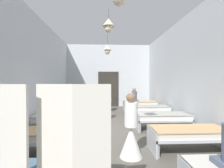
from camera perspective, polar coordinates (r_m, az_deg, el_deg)
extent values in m
cube|color=#59544C|center=(6.25, 0.16, -15.66)|extent=(6.30, 12.10, 0.10)
cube|color=silver|center=(11.84, -1.25, 2.85)|extent=(6.10, 0.20, 4.27)
cube|color=silver|center=(6.55, -26.65, 4.34)|extent=(0.20, 11.50, 4.27)
cube|color=silver|center=(6.82, 25.85, 4.21)|extent=(0.20, 11.50, 4.27)
cube|color=#2D2823|center=(11.73, -1.24, -1.69)|extent=(1.40, 0.06, 2.40)
cylinder|color=brown|center=(6.44, -1.17, 22.62)|extent=(0.02, 0.02, 0.31)
cone|color=beige|center=(6.33, -1.17, 20.06)|extent=(0.44, 0.44, 0.28)
sphere|color=beige|center=(6.26, -1.17, 18.16)|extent=(0.28, 0.28, 0.28)
cylinder|color=brown|center=(8.94, -1.54, 15.22)|extent=(0.02, 0.02, 0.65)
cone|color=beige|center=(8.84, -1.53, 12.24)|extent=(0.44, 0.44, 0.28)
sphere|color=beige|center=(8.80, -1.53, 10.83)|extent=(0.28, 0.28, 0.28)
cylinder|color=#B7BCC1|center=(5.27, -30.68, -16.45)|extent=(0.03, 0.03, 0.34)
cylinder|color=#B7BCC1|center=(4.08, -12.26, -21.59)|extent=(0.03, 0.03, 0.34)
cylinder|color=#B7BCC1|center=(4.75, -10.74, -18.30)|extent=(0.03, 0.03, 0.34)
cube|color=#B7BCC1|center=(4.55, -22.81, -16.48)|extent=(1.90, 0.84, 0.07)
cube|color=#B7BCC1|center=(4.96, -33.36, -16.15)|extent=(0.04, 0.84, 0.57)
cube|color=#B7BCC1|center=(4.36, -10.62, -18.42)|extent=(0.04, 0.84, 0.57)
cube|color=silver|center=(4.52, -22.81, -15.21)|extent=(1.82, 0.78, 0.14)
cube|color=tan|center=(4.50, -22.82, -14.21)|extent=(1.86, 0.82, 0.02)
cylinder|color=#B7BCC1|center=(4.22, 15.50, -20.85)|extent=(0.03, 0.03, 0.34)
cylinder|color=#B7BCC1|center=(4.86, 12.72, -17.83)|extent=(0.03, 0.03, 0.34)
cylinder|color=#B7BCC1|center=(5.56, 30.95, -15.51)|extent=(0.03, 0.03, 0.34)
cube|color=#B7BCC1|center=(4.78, 24.43, -15.63)|extent=(1.90, 0.84, 0.07)
cube|color=#B7BCC1|center=(4.48, 13.23, -17.90)|extent=(0.04, 0.84, 0.57)
cube|color=silver|center=(4.75, 24.44, -14.42)|extent=(1.82, 0.78, 0.14)
cube|color=tan|center=(4.73, 24.44, -13.46)|extent=(1.86, 0.82, 0.02)
cylinder|color=#B7BCC1|center=(6.29, -25.49, -13.54)|extent=(0.03, 0.03, 0.34)
cylinder|color=#B7BCC1|center=(6.95, -23.13, -12.15)|extent=(0.03, 0.03, 0.34)
cylinder|color=#B7BCC1|center=(5.87, -9.08, -14.54)|extent=(0.03, 0.03, 0.34)
cylinder|color=#B7BCC1|center=(6.56, -8.36, -12.87)|extent=(0.03, 0.03, 0.34)
cube|color=#B7BCC1|center=(6.31, -16.74, -11.54)|extent=(1.90, 0.84, 0.07)
cube|color=#B7BCC1|center=(6.61, -24.75, -11.79)|extent=(0.04, 0.84, 0.57)
cube|color=#B7BCC1|center=(6.18, -8.13, -12.62)|extent=(0.04, 0.84, 0.57)
cube|color=white|center=(6.29, -16.75, -10.60)|extent=(1.82, 0.78, 0.14)
cube|color=beige|center=(6.27, -16.75, -9.87)|extent=(1.86, 0.82, 0.02)
cylinder|color=#B7BCC1|center=(5.96, 9.60, -14.29)|extent=(0.03, 0.03, 0.34)
cylinder|color=#B7BCC1|center=(6.64, 8.25, -12.69)|extent=(0.03, 0.03, 0.34)
cylinder|color=#B7BCC1|center=(6.54, 25.07, -12.98)|extent=(0.03, 0.03, 0.34)
cylinder|color=#B7BCC1|center=(7.17, 22.33, -11.73)|extent=(0.03, 0.03, 0.34)
cube|color=#B7BCC1|center=(6.48, 16.60, -11.21)|extent=(1.90, 0.84, 0.07)
cube|color=#B7BCC1|center=(6.26, 8.34, -12.44)|extent=(0.04, 0.84, 0.57)
cube|color=#B7BCC1|center=(6.86, 24.10, -11.33)|extent=(0.04, 0.84, 0.57)
cube|color=white|center=(6.46, 16.60, -10.30)|extent=(1.82, 0.78, 0.14)
cube|color=#9E9E93|center=(6.44, 16.60, -9.58)|extent=(1.86, 0.82, 0.02)
cylinder|color=#B7BCC1|center=(8.04, -20.15, -10.35)|extent=(0.03, 0.03, 0.34)
cylinder|color=#B7BCC1|center=(8.71, -18.71, -9.46)|extent=(0.03, 0.03, 0.34)
cylinder|color=#B7BCC1|center=(7.70, -7.48, -10.79)|extent=(0.03, 0.03, 0.34)
cylinder|color=#B7BCC1|center=(8.41, -7.06, -9.80)|extent=(0.03, 0.03, 0.34)
cube|color=#B7BCC1|center=(8.13, -13.46, -8.72)|extent=(1.90, 0.84, 0.07)
cube|color=#B7BCC1|center=(8.37, -19.80, -9.08)|extent=(0.04, 0.84, 0.57)
cube|color=#B7BCC1|center=(8.03, -6.83, -9.46)|extent=(0.04, 0.84, 0.57)
cube|color=white|center=(8.12, -13.46, -7.98)|extent=(1.82, 0.78, 0.14)
cube|color=slate|center=(8.11, -13.46, -7.41)|extent=(1.86, 0.82, 0.02)
cylinder|color=#B7BCC1|center=(7.78, 6.57, -10.68)|extent=(0.03, 0.03, 0.34)
cylinder|color=#B7BCC1|center=(8.47, 5.77, -9.71)|extent=(0.03, 0.03, 0.34)
cylinder|color=#B7BCC1|center=(8.23, 18.80, -10.07)|extent=(0.03, 0.03, 0.34)
cylinder|color=#B7BCC1|center=(8.90, 17.08, -9.24)|extent=(0.03, 0.03, 0.34)
cube|color=#B7BCC1|center=(8.27, 12.19, -8.56)|extent=(1.90, 0.84, 0.07)
cube|color=#B7BCC1|center=(8.09, 5.73, -9.37)|extent=(0.04, 0.84, 0.57)
cube|color=#B7BCC1|center=(8.56, 18.29, -8.85)|extent=(0.04, 0.84, 0.57)
cube|color=white|center=(8.25, 12.19, -7.84)|extent=(1.82, 0.78, 0.14)
cube|color=#9E9E93|center=(8.24, 12.19, -7.27)|extent=(1.86, 0.82, 0.02)
cylinder|color=#B7BCC1|center=(9.84, -16.79, -8.27)|extent=(0.03, 0.03, 0.34)
cylinder|color=#B7BCC1|center=(10.53, -15.83, -7.66)|extent=(0.03, 0.03, 0.34)
cylinder|color=#B7BCC1|center=(9.57, -6.52, -8.49)|extent=(0.03, 0.03, 0.34)
cylinder|color=#B7BCC1|center=(10.28, -6.25, -7.84)|extent=(0.03, 0.03, 0.34)
cube|color=#B7BCC1|center=(9.99, -11.41, -6.92)|extent=(1.90, 0.84, 0.07)
cube|color=#B7BCC1|center=(10.18, -16.63, -7.29)|extent=(0.04, 0.84, 0.57)
cube|color=#B7BCC1|center=(9.90, -6.03, -7.49)|extent=(0.04, 0.84, 0.57)
cube|color=silver|center=(9.97, -11.41, -6.32)|extent=(1.82, 0.78, 0.14)
cube|color=slate|center=(9.96, -11.41, -5.85)|extent=(1.86, 0.82, 0.02)
cylinder|color=#B7BCC1|center=(9.63, 4.73, -8.43)|extent=(0.03, 0.03, 0.34)
cylinder|color=#B7BCC1|center=(10.33, 4.20, -7.79)|extent=(0.03, 0.03, 0.34)
cylinder|color=#B7BCC1|center=(10.00, 14.76, -8.11)|extent=(0.03, 0.03, 0.34)
cylinder|color=#B7BCC1|center=(10.68, 13.59, -7.53)|extent=(0.03, 0.03, 0.34)
cube|color=#B7BCC1|center=(10.09, 9.40, -6.83)|extent=(1.90, 0.84, 0.07)
cube|color=#B7BCC1|center=(9.95, 4.11, -7.44)|extent=(0.04, 0.84, 0.57)
cube|color=#B7BCC1|center=(10.34, 14.48, -7.15)|extent=(0.04, 0.84, 0.57)
cube|color=silver|center=(10.08, 9.40, -6.24)|extent=(1.82, 0.78, 0.14)
cube|color=tan|center=(10.07, 9.40, -5.78)|extent=(1.86, 0.82, 0.02)
cone|color=white|center=(4.11, 6.41, -18.73)|extent=(0.52, 0.52, 0.70)
cylinder|color=white|center=(3.94, 6.43, -10.14)|extent=(0.30, 0.30, 0.55)
sphere|color=#846047|center=(3.89, 6.44, -4.56)|extent=(0.22, 0.22, 0.22)
cone|color=white|center=(3.88, 6.44, -3.43)|extent=(0.18, 0.18, 0.10)
cone|color=white|center=(7.32, -3.94, -9.96)|extent=(0.52, 0.52, 0.70)
cylinder|color=white|center=(7.23, -3.95, -5.10)|extent=(0.30, 0.30, 0.55)
sphere|color=#846047|center=(7.20, -3.95, -2.05)|extent=(0.22, 0.22, 0.22)
cone|color=white|center=(7.20, -3.95, -1.44)|extent=(0.18, 0.18, 0.10)
cylinder|color=#515B70|center=(9.94, 7.46, -4.11)|extent=(0.32, 0.32, 0.58)
cube|color=#515B70|center=(9.97, 7.46, -5.54)|extent=(0.44, 0.44, 0.08)
sphere|color=#A87A5B|center=(9.92, 7.47, -1.80)|extent=(0.22, 0.22, 0.22)
cylinder|color=brown|center=(9.90, -1.49, -8.20)|extent=(0.34, 0.34, 0.33)
cylinder|color=brown|center=(9.87, -1.49, -6.68)|extent=(0.06, 0.06, 0.20)
cone|color=#2D6633|center=(9.81, -1.49, -3.42)|extent=(0.59, 0.59, 0.93)
cube|color=silver|center=(2.27, -30.16, -22.00)|extent=(0.39, 0.21, 1.70)
cube|color=silver|center=(2.18, -18.64, -22.96)|extent=(0.42, 0.10, 1.70)
cube|color=silver|center=(2.06, -6.71, -24.42)|extent=(0.42, 0.09, 1.70)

